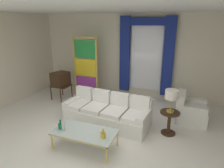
# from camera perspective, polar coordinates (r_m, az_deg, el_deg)

# --- Properties ---
(ground_plane) EXTENTS (16.00, 16.00, 0.00)m
(ground_plane) POSITION_cam_1_polar(r_m,az_deg,el_deg) (5.11, -3.56, -14.23)
(ground_plane) COLOR white
(wall_rear) EXTENTS (8.00, 0.12, 3.00)m
(wall_rear) POSITION_cam_1_polar(r_m,az_deg,el_deg) (7.33, 6.22, 8.16)
(wall_rear) COLOR beige
(wall_rear) RESTS_ON ground
(wall_left) EXTENTS (0.12, 7.00, 3.00)m
(wall_left) POSITION_cam_1_polar(r_m,az_deg,el_deg) (7.23, -29.24, 5.88)
(wall_left) COLOR beige
(wall_left) RESTS_ON ground
(ceiling_slab) EXTENTS (8.00, 7.60, 0.04)m
(ceiling_slab) POSITION_cam_1_polar(r_m,az_deg,el_deg) (5.09, -0.26, 21.28)
(ceiling_slab) COLOR white
(curtained_window) EXTENTS (2.00, 0.17, 2.70)m
(curtained_window) POSITION_cam_1_polar(r_m,az_deg,el_deg) (7.02, 9.91, 9.57)
(curtained_window) COLOR white
(curtained_window) RESTS_ON ground
(couch_white_long) EXTENTS (2.41, 1.12, 0.86)m
(couch_white_long) POSITION_cam_1_polar(r_m,az_deg,el_deg) (5.50, -1.21, -8.12)
(couch_white_long) COLOR white
(couch_white_long) RESTS_ON ground
(coffee_table) EXTENTS (1.39, 0.71, 0.41)m
(coffee_table) POSITION_cam_1_polar(r_m,az_deg,el_deg) (4.47, -7.92, -13.83)
(coffee_table) COLOR silver
(coffee_table) RESTS_ON ground
(bottle_blue_decanter) EXTENTS (0.12, 0.12, 0.22)m
(bottle_blue_decanter) POSITION_cam_1_polar(r_m,az_deg,el_deg) (4.63, -14.70, -11.60)
(bottle_blue_decanter) COLOR #196B3D
(bottle_blue_decanter) RESTS_ON coffee_table
(bottle_crystal_tall) EXTENTS (0.07, 0.07, 0.29)m
(bottle_crystal_tall) POSITION_cam_1_polar(r_m,az_deg,el_deg) (4.51, -14.01, -11.78)
(bottle_crystal_tall) COLOR silver
(bottle_crystal_tall) RESTS_ON coffee_table
(bottle_amber_squat) EXTENTS (0.11, 0.11, 0.21)m
(bottle_amber_squat) POSITION_cam_1_polar(r_m,az_deg,el_deg) (4.17, -2.66, -14.47)
(bottle_amber_squat) COLOR gold
(bottle_amber_squat) RESTS_ON coffee_table
(vintage_tv) EXTENTS (0.62, 0.67, 1.35)m
(vintage_tv) POSITION_cam_1_polar(r_m,az_deg,el_deg) (7.23, -14.76, 1.25)
(vintage_tv) COLOR #382314
(vintage_tv) RESTS_ON ground
(armchair_white) EXTENTS (0.84, 0.84, 0.80)m
(armchair_white) POSITION_cam_1_polar(r_m,az_deg,el_deg) (5.99, 21.59, -7.40)
(armchair_white) COLOR white
(armchair_white) RESTS_ON ground
(stained_glass_divider) EXTENTS (0.95, 0.05, 2.20)m
(stained_glass_divider) POSITION_cam_1_polar(r_m,az_deg,el_deg) (7.25, -7.70, 4.43)
(stained_glass_divider) COLOR gold
(stained_glass_divider) RESTS_ON ground
(peacock_figurine) EXTENTS (0.44, 0.60, 0.50)m
(peacock_figurine) POSITION_cam_1_polar(r_m,az_deg,el_deg) (7.04, -5.39, -3.05)
(peacock_figurine) COLOR beige
(peacock_figurine) RESTS_ON ground
(round_side_table) EXTENTS (0.48, 0.48, 0.59)m
(round_side_table) POSITION_cam_1_polar(r_m,az_deg,el_deg) (5.14, 16.33, -10.23)
(round_side_table) COLOR #382314
(round_side_table) RESTS_ON ground
(table_lamp_brass) EXTENTS (0.32, 0.32, 0.57)m
(table_lamp_brass) POSITION_cam_1_polar(r_m,az_deg,el_deg) (4.87, 17.01, -3.21)
(table_lamp_brass) COLOR #B29338
(table_lamp_brass) RESTS_ON round_side_table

